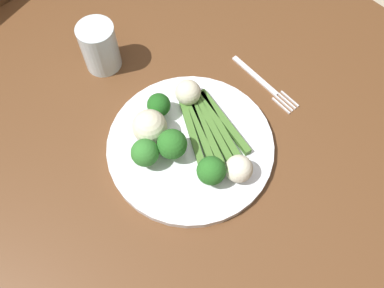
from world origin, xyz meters
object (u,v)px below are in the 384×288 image
at_px(asparagus_bundle, 209,128).
at_px(cauliflower_near_center, 150,127).
at_px(cauliflower_front, 239,169).
at_px(plate, 192,147).
at_px(dining_table, 168,190).
at_px(broccoli_outer_edge, 145,153).
at_px(broccoli_right, 159,105).
at_px(chair, 37,40).
at_px(broccoli_left, 172,144).
at_px(water_glass, 100,47).
at_px(cauliflower_back, 188,92).
at_px(fork, 264,84).
at_px(broccoli_front_left, 211,171).

bearing_deg(asparagus_bundle, cauliflower_near_center, -106.15).
xyz_separation_m(asparagus_bundle, cauliflower_front, (0.02, 0.10, 0.02)).
relative_size(plate, cauliflower_front, 6.29).
height_order(dining_table, asparagus_bundle, asparagus_bundle).
relative_size(plate, broccoli_outer_edge, 5.12).
height_order(broccoli_right, cauliflower_near_center, cauliflower_near_center).
distance_m(chair, broccoli_left, 0.75).
bearing_deg(asparagus_bundle, water_glass, -150.70).
relative_size(cauliflower_front, water_glass, 0.48).
bearing_deg(cauliflower_back, water_glass, -72.96).
height_order(chair, cauliflower_front, chair).
height_order(cauliflower_near_center, cauliflower_front, cauliflower_near_center).
relative_size(cauliflower_front, cauliflower_back, 1.00).
bearing_deg(broccoli_left, cauliflower_front, 117.79).
bearing_deg(asparagus_bundle, broccoli_outer_edge, -82.15).
bearing_deg(cauliflower_near_center, cauliflower_back, -173.37).
relative_size(broccoli_left, broccoli_right, 1.22).
height_order(broccoli_left, fork, broccoli_left).
height_order(broccoli_outer_edge, cauliflower_front, broccoli_outer_edge).
bearing_deg(broccoli_right, broccoli_outer_edge, 36.07).
distance_m(asparagus_bundle, broccoli_right, 0.10).
bearing_deg(broccoli_right, asparagus_bundle, 116.51).
xyz_separation_m(chair, fork, (-0.20, 0.67, 0.27)).
xyz_separation_m(asparagus_bundle, broccoli_right, (0.04, -0.08, 0.02)).
bearing_deg(broccoli_front_left, cauliflower_front, 147.47).
bearing_deg(broccoli_right, cauliflower_near_center, 30.05).
xyz_separation_m(cauliflower_front, cauliflower_back, (-0.04, -0.17, 0.00)).
xyz_separation_m(broccoli_left, cauliflower_near_center, (0.00, -0.05, -0.01)).
bearing_deg(asparagus_bundle, broccoli_right, -133.04).
relative_size(cauliflower_near_center, fork, 0.37).
relative_size(asparagus_bundle, cauliflower_back, 3.51).
relative_size(broccoli_left, cauliflower_back, 1.33).
bearing_deg(broccoli_front_left, cauliflower_near_center, -81.93).
distance_m(dining_table, fork, 0.28).
bearing_deg(cauliflower_front, cauliflower_near_center, -69.71).
relative_size(broccoli_right, cauliflower_back, 1.09).
bearing_deg(water_glass, fork, 127.94).
xyz_separation_m(broccoli_front_left, cauliflower_back, (-0.08, -0.14, -0.01)).
distance_m(broccoli_front_left, cauliflower_front, 0.05).
height_order(plate, cauliflower_front, cauliflower_front).
distance_m(cauliflower_front, fork, 0.21).
distance_m(plate, cauliflower_near_center, 0.08).
bearing_deg(fork, broccoli_left, -87.65).
bearing_deg(fork, cauliflower_near_center, -100.29).
distance_m(broccoli_front_left, cauliflower_near_center, 0.13).
bearing_deg(cauliflower_near_center, plate, 121.75).
distance_m(broccoli_outer_edge, fork, 0.28).
distance_m(dining_table, cauliflower_near_center, 0.16).
distance_m(asparagus_bundle, cauliflower_front, 0.10).
distance_m(broccoli_left, cauliflower_near_center, 0.05).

